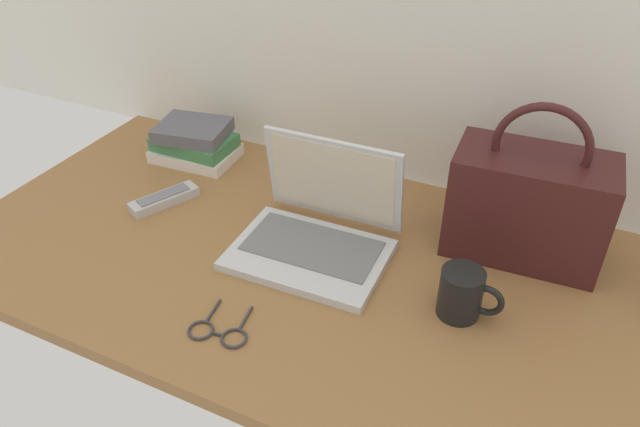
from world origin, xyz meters
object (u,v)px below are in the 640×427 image
handbag (528,204)px  laptop (318,228)px  remote_control_far (164,199)px  eyeglasses (218,332)px  book_stack (194,142)px  coffee_mug (463,293)px

handbag → laptop: bearing=-156.6°
laptop → remote_control_far: bearing=-178.6°
remote_control_far → handbag: handbag is taller
eyeglasses → handbag: 0.64m
eyeglasses → book_stack: book_stack is taller
laptop → coffee_mug: bearing=-12.2°
book_stack → coffee_mug: bearing=-19.2°
remote_control_far → handbag: 0.79m
book_stack → handbag: bearing=-2.2°
eyeglasses → book_stack: size_ratio=0.54×
laptop → handbag: handbag is taller
eyeglasses → remote_control_far: bearing=139.3°
coffee_mug → laptop: bearing=167.8°
laptop → book_stack: size_ratio=1.47×
laptop → handbag: bearing=23.4°
laptop → remote_control_far: 0.39m
laptop → eyeglasses: laptop is taller
coffee_mug → book_stack: bearing=160.8°
remote_control_far → handbag: bearing=12.8°
eyeglasses → handbag: size_ratio=0.35×
remote_control_far → handbag: (0.77, 0.17, 0.10)m
book_stack → eyeglasses: bearing=-51.6°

